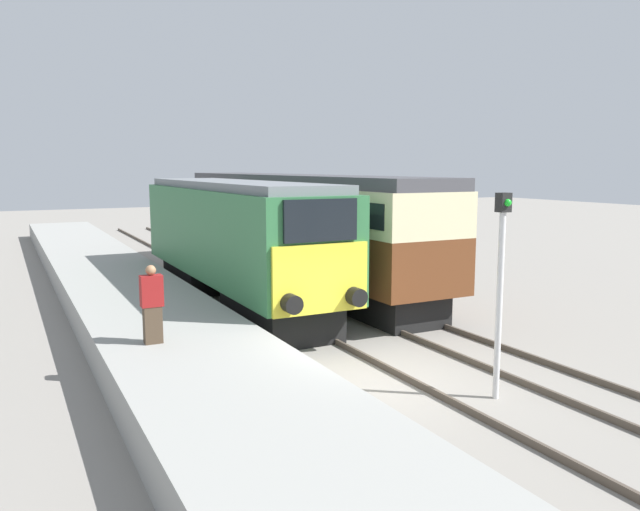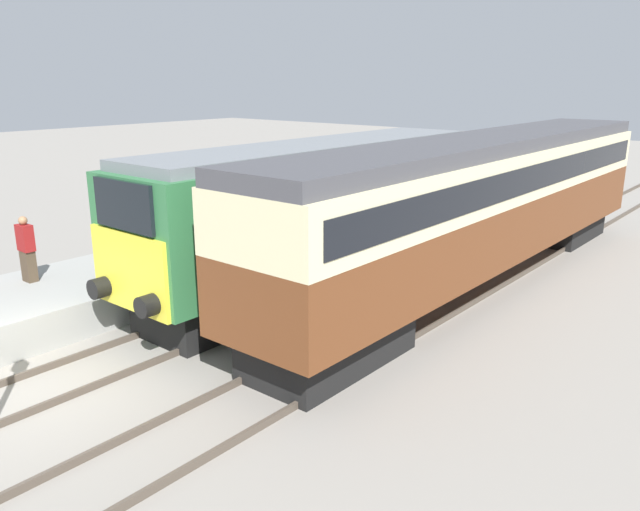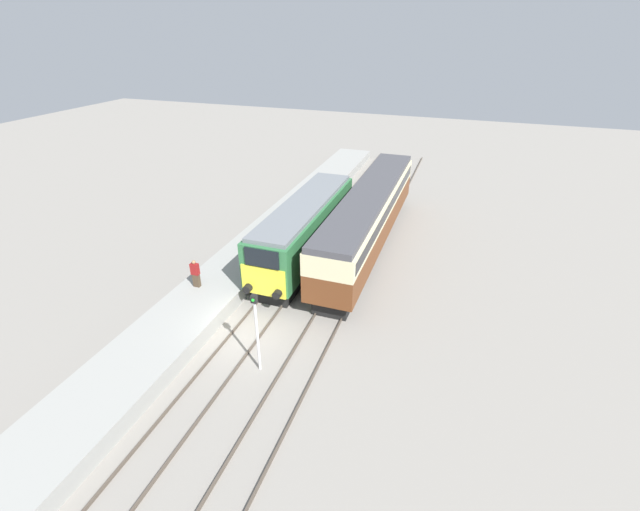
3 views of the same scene
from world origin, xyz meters
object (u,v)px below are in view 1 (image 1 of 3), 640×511
object	(u,v)px
passenger_carriage	(292,217)
person_on_platform	(152,305)
signal_post	(500,278)
locomotive	(234,238)

from	to	relation	value
passenger_carriage	person_on_platform	distance (m)	11.88
passenger_carriage	signal_post	xyz separation A→B (m)	(-1.70, -13.15, -0.15)
passenger_carriage	person_on_platform	world-z (taller)	passenger_carriage
person_on_platform	signal_post	xyz separation A→B (m)	(5.68, -3.88, 0.70)
passenger_carriage	signal_post	distance (m)	13.26
person_on_platform	signal_post	world-z (taller)	signal_post
passenger_carriage	signal_post	size ratio (longest dim) A/B	4.53
locomotive	person_on_platform	xyz separation A→B (m)	(-3.98, -6.27, -0.54)
locomotive	passenger_carriage	xyz separation A→B (m)	(3.40, 3.01, 0.31)
locomotive	signal_post	xyz separation A→B (m)	(1.70, -10.14, 0.16)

